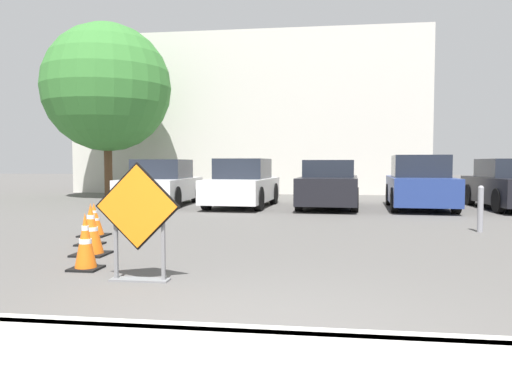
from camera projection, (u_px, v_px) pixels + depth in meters
The scene contains 15 objects.
ground_plane at pixel (304, 214), 13.63m from camera, with size 96.00×96.00×0.00m, color #565451.
curb_lip at pixel (247, 338), 3.73m from camera, with size 25.98×0.20×0.14m.
road_closed_sign at pixel (138, 217), 5.77m from camera, with size 1.02×0.20×1.39m.
traffic_cone_nearest at pixel (85, 242), 6.44m from camera, with size 0.38×0.38×0.74m.
traffic_cone_second at pixel (91, 230), 7.47m from camera, with size 0.50×0.50×0.78m.
traffic_cone_third at pixel (90, 227), 8.39m from camera, with size 0.40×0.40×0.62m.
traffic_cone_fourth at pixel (94, 220), 9.42m from camera, with size 0.49×0.49×0.63m.
parked_car_nearest at pixel (162, 184), 16.34m from camera, with size 1.91×4.17×1.50m.
parked_car_second at pixel (243, 185), 15.76m from camera, with size 1.99×4.18×1.52m.
parked_car_third at pixel (329, 185), 15.47m from camera, with size 1.96×4.36×1.48m.
parked_car_fourth at pixel (420, 184), 15.03m from camera, with size 2.03×4.15×1.62m.
parked_car_fifth at pixel (511, 186), 14.94m from camera, with size 1.88×4.32×1.51m.
bollard_nearest at pixel (480, 208), 9.94m from camera, with size 0.12×0.12×0.94m.
building_facade_backdrop at pixel (252, 117), 24.67m from camera, with size 16.32×5.00×7.30m.
street_tree_behind_lot at pixel (107, 88), 19.85m from camera, with size 5.06×5.06×6.91m.
Camera 1 is at (0.57, -3.62, 1.38)m, focal length 35.00 mm.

